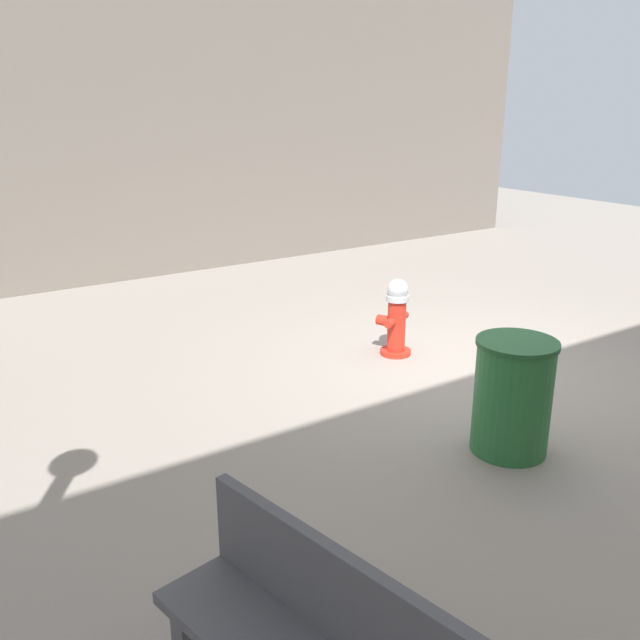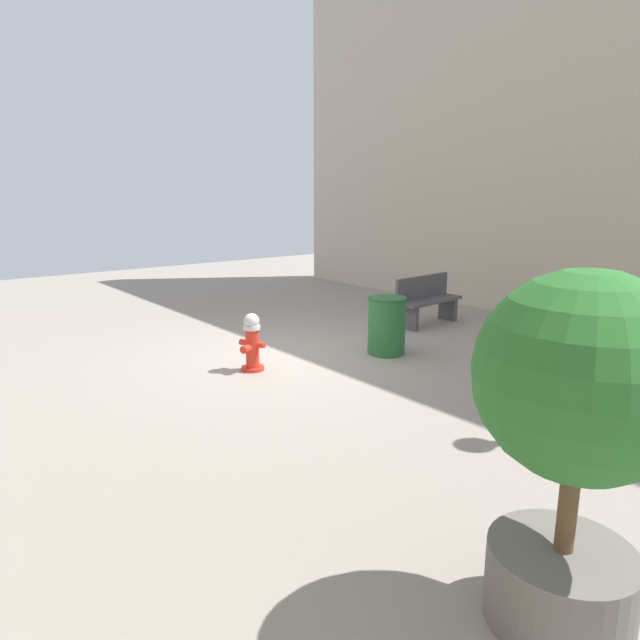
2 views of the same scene
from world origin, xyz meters
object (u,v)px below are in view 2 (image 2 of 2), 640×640
(bench_near, at_px, (427,300))
(trash_bin, at_px, (387,325))
(fire_hydrant, at_px, (252,342))
(planter_tree, at_px, (578,416))
(bench_far, at_px, (596,346))

(bench_near, relative_size, trash_bin, 1.73)
(fire_hydrant, height_order, planter_tree, planter_tree)
(bench_far, relative_size, planter_tree, 0.72)
(fire_hydrant, xyz_separation_m, planter_tree, (1.17, 5.32, 0.90))
(fire_hydrant, bearing_deg, bench_far, 136.10)
(fire_hydrant, relative_size, bench_far, 0.54)
(bench_far, xyz_separation_m, trash_bin, (1.31, -2.71, -0.02))
(planter_tree, bearing_deg, bench_near, -133.62)
(bench_far, relative_size, trash_bin, 1.68)
(bench_far, distance_m, planter_tree, 5.10)
(fire_hydrant, relative_size, trash_bin, 0.92)
(bench_near, height_order, trash_bin, bench_near)
(bench_near, height_order, planter_tree, planter_tree)
(fire_hydrant, bearing_deg, bench_near, -175.08)
(fire_hydrant, distance_m, trash_bin, 2.23)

